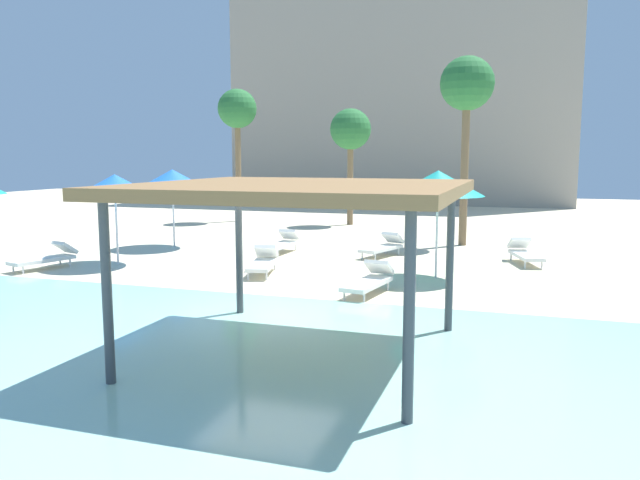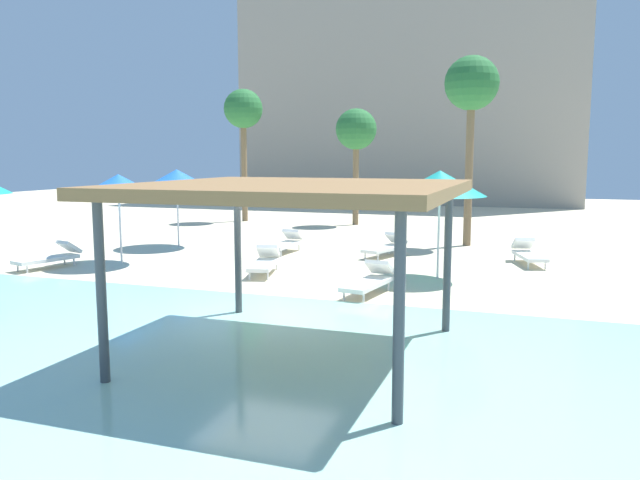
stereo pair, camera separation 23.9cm
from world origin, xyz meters
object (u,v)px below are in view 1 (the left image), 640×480
(beach_umbrella_teal_1, at_px, (438,183))
(lounge_chair_2, at_px, (47,257))
(palm_tree_1, at_px, (237,112))
(lounge_chair_5, at_px, (283,243))
(lounge_chair_6, at_px, (524,253))
(lounge_chair_0, at_px, (370,280))
(palm_tree_3, at_px, (467,88))
(beach_umbrella_blue_0, at_px, (115,186))
(lounge_chair_1, at_px, (263,262))
(palm_tree_2, at_px, (351,131))
(beach_umbrella_blue_3, at_px, (172,179))
(shade_pavilion, at_px, (301,193))
(lounge_chair_4, at_px, (384,246))

(beach_umbrella_teal_1, bearing_deg, lounge_chair_2, -169.06)
(lounge_chair_2, bearing_deg, palm_tree_1, -161.83)
(lounge_chair_5, height_order, lounge_chair_6, same)
(lounge_chair_2, bearing_deg, lounge_chair_6, 127.56)
(lounge_chair_0, xyz_separation_m, palm_tree_3, (1.29, 8.92, 5.23))
(beach_umbrella_blue_0, height_order, lounge_chair_1, beach_umbrella_blue_0)
(lounge_chair_2, distance_m, palm_tree_2, 15.39)
(beach_umbrella_blue_3, xyz_separation_m, lounge_chair_5, (4.14, -0.01, -2.08))
(lounge_chair_6, bearing_deg, shade_pavilion, -34.95)
(beach_umbrella_teal_1, height_order, palm_tree_2, palm_tree_2)
(lounge_chair_2, distance_m, lounge_chair_5, 7.21)
(lounge_chair_2, bearing_deg, beach_umbrella_teal_1, 116.85)
(lounge_chair_5, bearing_deg, beach_umbrella_blue_0, -43.44)
(lounge_chair_0, xyz_separation_m, lounge_chair_6, (3.43, 5.52, 0.00))
(lounge_chair_0, bearing_deg, lounge_chair_6, 157.50)
(lounge_chair_2, height_order, lounge_chair_4, same)
(beach_umbrella_blue_0, relative_size, palm_tree_3, 0.40)
(lounge_chair_0, bearing_deg, palm_tree_1, -135.07)
(shade_pavilion, bearing_deg, lounge_chair_4, 95.07)
(lounge_chair_6, xyz_separation_m, palm_tree_3, (-2.14, 3.40, 5.23))
(beach_umbrella_blue_3, xyz_separation_m, lounge_chair_2, (-1.17, -4.89, -2.08))
(palm_tree_1, bearing_deg, lounge_chair_4, -42.93)
(lounge_chair_5, relative_size, lounge_chair_6, 0.97)
(beach_umbrella_teal_1, relative_size, lounge_chair_0, 1.44)
(beach_umbrella_blue_3, bearing_deg, lounge_chair_5, -0.08)
(lounge_chair_1, xyz_separation_m, palm_tree_2, (-1.05, 12.75, 4.02))
(beach_umbrella_teal_1, xyz_separation_m, palm_tree_3, (0.08, 6.48, 3.06))
(beach_umbrella_teal_1, distance_m, palm_tree_3, 7.17)
(beach_umbrella_teal_1, bearing_deg, palm_tree_3, 89.27)
(lounge_chair_2, relative_size, lounge_chair_5, 1.03)
(shade_pavilion, height_order, palm_tree_1, palm_tree_1)
(beach_umbrella_blue_0, distance_m, lounge_chair_0, 8.48)
(shade_pavilion, relative_size, beach_umbrella_blue_0, 1.82)
(lounge_chair_0, xyz_separation_m, palm_tree_2, (-4.43, 14.29, 4.02))
(lounge_chair_0, relative_size, palm_tree_2, 0.36)
(beach_umbrella_blue_0, relative_size, palm_tree_1, 0.41)
(lounge_chair_5, xyz_separation_m, palm_tree_2, (-0.16, 9.05, 4.02))
(shade_pavilion, distance_m, beach_umbrella_blue_3, 13.10)
(beach_umbrella_blue_3, distance_m, lounge_chair_6, 12.02)
(shade_pavilion, height_order, lounge_chair_4, shade_pavilion)
(lounge_chair_4, bearing_deg, lounge_chair_2, -40.32)
(lounge_chair_6, distance_m, palm_tree_2, 12.44)
(beach_umbrella_teal_1, height_order, beach_umbrella_blue_3, beach_umbrella_teal_1)
(beach_umbrella_teal_1, xyz_separation_m, lounge_chair_0, (-1.20, -2.44, -2.17))
(beach_umbrella_blue_0, relative_size, lounge_chair_4, 1.35)
(palm_tree_2, bearing_deg, lounge_chair_4, -67.97)
(lounge_chair_6, bearing_deg, palm_tree_3, -164.43)
(palm_tree_2, bearing_deg, beach_umbrella_blue_3, -113.76)
(lounge_chair_1, relative_size, lounge_chair_4, 1.00)
(lounge_chair_0, bearing_deg, lounge_chair_2, -82.83)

